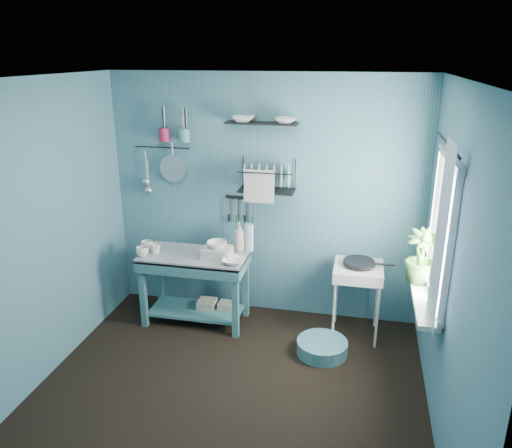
% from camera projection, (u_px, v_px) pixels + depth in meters
% --- Properties ---
extents(floor, '(3.20, 3.20, 0.00)m').
position_uv_depth(floor, '(228.00, 393.00, 4.12)').
color(floor, black).
rests_on(floor, ground).
extents(ceiling, '(3.20, 3.20, 0.00)m').
position_uv_depth(ceiling, '(221.00, 79.00, 3.30)').
color(ceiling, silver).
rests_on(ceiling, ground).
extents(wall_back, '(3.20, 0.00, 3.20)m').
position_uv_depth(wall_back, '(265.00, 199.00, 5.10)').
color(wall_back, '#3C6B7C').
rests_on(wall_back, ground).
extents(wall_front, '(3.20, 0.00, 3.20)m').
position_uv_depth(wall_front, '(139.00, 374.00, 2.33)').
color(wall_front, '#3C6B7C').
rests_on(wall_front, ground).
extents(wall_left, '(0.00, 3.00, 3.00)m').
position_uv_depth(wall_left, '(35.00, 238.00, 4.03)').
color(wall_left, '#3C6B7C').
rests_on(wall_left, ground).
extents(wall_right, '(0.00, 3.00, 3.00)m').
position_uv_depth(wall_right, '(452.00, 273.00, 3.39)').
color(wall_right, '#3C6B7C').
rests_on(wall_right, ground).
extents(work_counter, '(1.07, 0.55, 0.75)m').
position_uv_depth(work_counter, '(195.00, 288.00, 5.12)').
color(work_counter, '#33676B').
rests_on(work_counter, floor).
extents(mug_left, '(0.12, 0.12, 0.10)m').
position_uv_depth(mug_left, '(142.00, 252.00, 4.93)').
color(mug_left, white).
rests_on(mug_left, work_counter).
extents(mug_mid, '(0.14, 0.14, 0.09)m').
position_uv_depth(mug_mid, '(156.00, 249.00, 5.00)').
color(mug_mid, white).
rests_on(mug_mid, work_counter).
extents(mug_right, '(0.17, 0.17, 0.10)m').
position_uv_depth(mug_right, '(147.00, 246.00, 5.08)').
color(mug_right, white).
rests_on(mug_right, work_counter).
extents(wash_tub, '(0.28, 0.22, 0.10)m').
position_uv_depth(wash_tub, '(217.00, 252.00, 4.91)').
color(wash_tub, '#BBB7AB').
rests_on(wash_tub, work_counter).
extents(tub_bowl, '(0.20, 0.19, 0.06)m').
position_uv_depth(tub_bowl, '(217.00, 245.00, 4.89)').
color(tub_bowl, white).
rests_on(tub_bowl, wash_tub).
extents(soap_bottle, '(0.11, 0.12, 0.30)m').
position_uv_depth(soap_bottle, '(239.00, 236.00, 5.05)').
color(soap_bottle, '#BBB7AB').
rests_on(soap_bottle, work_counter).
extents(water_bottle, '(0.09, 0.09, 0.28)m').
position_uv_depth(water_bottle, '(249.00, 237.00, 5.05)').
color(water_bottle, silver).
rests_on(water_bottle, work_counter).
extents(counter_bowl, '(0.22, 0.22, 0.05)m').
position_uv_depth(counter_bowl, '(233.00, 261.00, 4.76)').
color(counter_bowl, white).
rests_on(counter_bowl, work_counter).
extents(hotplate_stand, '(0.47, 0.47, 0.74)m').
position_uv_depth(hotplate_stand, '(356.00, 301.00, 4.87)').
color(hotplate_stand, silver).
rests_on(hotplate_stand, floor).
extents(frying_pan, '(0.30, 0.30, 0.03)m').
position_uv_depth(frying_pan, '(359.00, 262.00, 4.74)').
color(frying_pan, black).
rests_on(frying_pan, hotplate_stand).
extents(knife_strip, '(0.32, 0.06, 0.03)m').
position_uv_depth(knife_strip, '(241.00, 198.00, 5.12)').
color(knife_strip, black).
rests_on(knife_strip, wall_back).
extents(dish_rack, '(0.57, 0.29, 0.32)m').
position_uv_depth(dish_rack, '(267.00, 176.00, 4.88)').
color(dish_rack, black).
rests_on(dish_rack, wall_back).
extents(upper_shelf, '(0.70, 0.18, 0.01)m').
position_uv_depth(upper_shelf, '(261.00, 123.00, 4.75)').
color(upper_shelf, black).
rests_on(upper_shelf, wall_back).
extents(shelf_bowl_left, '(0.24, 0.24, 0.06)m').
position_uv_depth(shelf_bowl_left, '(243.00, 121.00, 4.78)').
color(shelf_bowl_left, white).
rests_on(shelf_bowl_left, upper_shelf).
extents(shelf_bowl_right, '(0.22, 0.22, 0.05)m').
position_uv_depth(shelf_bowl_right, '(286.00, 124.00, 4.71)').
color(shelf_bowl_right, white).
rests_on(shelf_bowl_right, upper_shelf).
extents(utensil_cup_magenta, '(0.11, 0.11, 0.13)m').
position_uv_depth(utensil_cup_magenta, '(164.00, 135.00, 5.02)').
color(utensil_cup_magenta, maroon).
rests_on(utensil_cup_magenta, wall_back).
extents(utensil_cup_teal, '(0.11, 0.11, 0.13)m').
position_uv_depth(utensil_cup_teal, '(184.00, 135.00, 4.98)').
color(utensil_cup_teal, teal).
rests_on(utensil_cup_teal, wall_back).
extents(colander, '(0.28, 0.03, 0.28)m').
position_uv_depth(colander, '(173.00, 168.00, 5.15)').
color(colander, '#ABAEB3').
rests_on(colander, wall_back).
extents(ladle_outer, '(0.01, 0.01, 0.30)m').
position_uv_depth(ladle_outer, '(146.00, 165.00, 5.22)').
color(ladle_outer, '#ABAEB3').
rests_on(ladle_outer, wall_back).
extents(ladle_inner, '(0.01, 0.01, 0.30)m').
position_uv_depth(ladle_inner, '(148.00, 174.00, 5.24)').
color(ladle_inner, '#ABAEB3').
rests_on(ladle_inner, wall_back).
extents(hook_rail, '(0.60, 0.01, 0.01)m').
position_uv_depth(hook_rail, '(162.00, 147.00, 5.12)').
color(hook_rail, black).
rests_on(hook_rail, wall_back).
extents(window_glass, '(0.00, 1.10, 1.10)m').
position_uv_depth(window_glass, '(443.00, 230.00, 3.76)').
color(window_glass, white).
rests_on(window_glass, wall_right).
extents(windowsill, '(0.16, 0.95, 0.04)m').
position_uv_depth(windowsill, '(423.00, 299.00, 3.97)').
color(windowsill, silver).
rests_on(windowsill, wall_right).
extents(curtain, '(0.00, 1.35, 1.35)m').
position_uv_depth(curtain, '(440.00, 237.00, 3.48)').
color(curtain, silver).
rests_on(curtain, wall_right).
extents(curtain_rod, '(0.02, 1.05, 0.02)m').
position_uv_depth(curtain_rod, '(448.00, 144.00, 3.56)').
color(curtain_rod, black).
rests_on(curtain_rod, wall_right).
extents(potted_plant, '(0.27, 0.27, 0.46)m').
position_uv_depth(potted_plant, '(421.00, 256.00, 4.14)').
color(potted_plant, '#366B2B').
rests_on(potted_plant, windowsill).
extents(storage_tin_large, '(0.18, 0.18, 0.22)m').
position_uv_depth(storage_tin_large, '(207.00, 310.00, 5.24)').
color(storage_tin_large, gray).
rests_on(storage_tin_large, floor).
extents(storage_tin_small, '(0.15, 0.15, 0.20)m').
position_uv_depth(storage_tin_small, '(226.00, 311.00, 5.23)').
color(storage_tin_small, gray).
rests_on(storage_tin_small, floor).
extents(floor_basin, '(0.47, 0.47, 0.13)m').
position_uv_depth(floor_basin, '(322.00, 347.00, 4.65)').
color(floor_basin, teal).
rests_on(floor_basin, floor).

